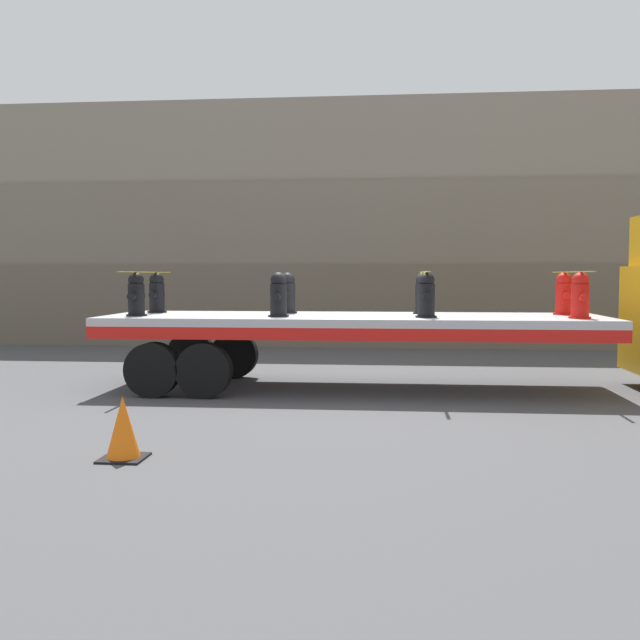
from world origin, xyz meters
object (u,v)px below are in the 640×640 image
fire_hydrant_black_near_1 (278,295)px  traffic_cone (123,428)px  fire_hydrant_black_far_1 (288,294)px  fire_hydrant_black_far_0 (157,293)px  fire_hydrant_black_near_2 (426,296)px  fire_hydrant_black_far_2 (423,294)px  fire_hydrant_red_far_3 (564,294)px  fire_hydrant_red_near_3 (580,296)px  flatbed_trailer (316,330)px  fire_hydrant_black_near_0 (136,295)px

fire_hydrant_black_near_1 → traffic_cone: size_ratio=1.08×
fire_hydrant_black_far_1 → fire_hydrant_black_far_0: bearing=180.0°
fire_hydrant_black_near_2 → fire_hydrant_black_far_2: same height
traffic_cone → fire_hydrant_black_far_2: bearing=58.0°
fire_hydrant_black_near_2 → fire_hydrant_black_far_2: size_ratio=1.00×
fire_hydrant_black_far_1 → traffic_cone: fire_hydrant_black_far_1 is taller
fire_hydrant_black_near_2 → fire_hydrant_red_far_3: size_ratio=1.00×
fire_hydrant_black_far_2 → fire_hydrant_red_near_3: same height
flatbed_trailer → fire_hydrant_red_far_3: bearing=7.1°
fire_hydrant_black_far_0 → traffic_cone: 5.88m
fire_hydrant_black_near_0 → traffic_cone: bearing=-72.0°
flatbed_trailer → fire_hydrant_black_near_1: size_ratio=11.48×
flatbed_trailer → fire_hydrant_black_near_2: (1.88, -0.54, 0.62)m
flatbed_trailer → fire_hydrant_black_far_2: (1.88, 0.54, 0.62)m
fire_hydrant_black_far_0 → fire_hydrant_black_near_0: bearing=-90.0°
fire_hydrant_black_far_1 → fire_hydrant_black_near_1: bearing=-90.0°
fire_hydrant_red_far_3 → traffic_cone: size_ratio=1.08×
flatbed_trailer → fire_hydrant_black_far_0: fire_hydrant_black_far_0 is taller
fire_hydrant_black_near_1 → traffic_cone: fire_hydrant_black_near_1 is taller
fire_hydrant_black_far_0 → fire_hydrant_black_near_2: size_ratio=1.00×
fire_hydrant_black_near_1 → fire_hydrant_black_far_2: (2.46, 1.09, 0.00)m
fire_hydrant_black_near_0 → fire_hydrant_black_near_1: bearing=0.0°
fire_hydrant_black_far_1 → fire_hydrant_red_far_3: same height
fire_hydrant_black_near_0 → fire_hydrant_black_near_2: (4.92, 0.00, 0.00)m
fire_hydrant_black_far_1 → fire_hydrant_red_near_3: same height
fire_hydrant_black_far_0 → fire_hydrant_black_far_2: (4.92, 0.00, 0.00)m
fire_hydrant_black_far_2 → traffic_cone: (-3.47, -5.55, -1.31)m
flatbed_trailer → fire_hydrant_red_near_3: 4.42m
traffic_cone → fire_hydrant_black_near_0: bearing=108.0°
fire_hydrant_red_far_3 → traffic_cone: bearing=-136.9°
fire_hydrant_red_near_3 → fire_hydrant_black_far_1: bearing=167.5°
fire_hydrant_black_far_1 → fire_hydrant_red_far_3: 4.92m
fire_hydrant_black_near_0 → fire_hydrant_red_near_3: bearing=0.0°
fire_hydrant_black_near_1 → fire_hydrant_black_near_2: (2.46, 0.00, 0.00)m
fire_hydrant_black_far_0 → fire_hydrant_red_near_3: size_ratio=1.00×
fire_hydrant_black_far_0 → fire_hydrant_black_near_2: 5.03m
fire_hydrant_black_far_2 → fire_hydrant_red_near_3: bearing=-23.9°
fire_hydrant_red_near_3 → fire_hydrant_black_near_0: bearing=180.0°
fire_hydrant_black_far_2 → fire_hydrant_black_far_1: bearing=180.0°
flatbed_trailer → fire_hydrant_black_far_1: (-0.57, 0.54, 0.62)m
fire_hydrant_black_near_2 → fire_hydrant_red_far_3: (2.46, 1.09, 0.00)m
fire_hydrant_black_near_0 → traffic_cone: 4.87m
fire_hydrant_black_far_1 → fire_hydrant_red_near_3: bearing=-12.5°
fire_hydrant_red_near_3 → fire_hydrant_red_far_3: (0.00, 1.09, 0.00)m
fire_hydrant_black_near_0 → fire_hydrant_black_far_0: size_ratio=1.00×
fire_hydrant_black_far_0 → fire_hydrant_black_near_1: size_ratio=1.00×
traffic_cone → fire_hydrant_black_near_2: bearing=52.1°
flatbed_trailer → fire_hydrant_black_near_1: (-0.57, -0.54, 0.62)m
fire_hydrant_black_near_1 → fire_hydrant_black_far_1: bearing=90.0°
fire_hydrant_black_near_2 → fire_hydrant_red_near_3: same height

